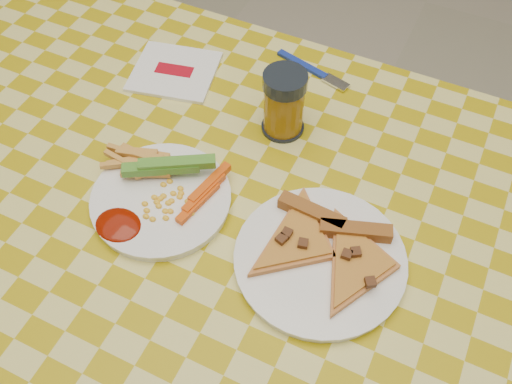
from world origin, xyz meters
TOP-DOWN VIEW (x-y plane):
  - table at (0.00, 0.00)m, footprint 1.28×0.88m
  - plate_left at (-0.09, 0.01)m, footprint 0.23×0.23m
  - plate_right at (0.15, 0.02)m, footprint 0.26×0.26m
  - fries_veggies at (-0.10, 0.03)m, footprint 0.20×0.19m
  - pizza_slices at (0.15, 0.03)m, footprint 0.24×0.22m
  - drink_glass at (0.00, 0.22)m, footprint 0.07×0.07m
  - napkin at (-0.22, 0.26)m, footprint 0.16×0.16m
  - fork at (-0.00, 0.37)m, footprint 0.15×0.05m

SIDE VIEW (x-z plane):
  - table at x=0.00m, z-range 0.30..1.06m
  - napkin at x=-0.22m, z-range 0.76..0.76m
  - fork at x=0.00m, z-range 0.76..0.76m
  - plate_left at x=-0.09m, z-range 0.76..0.77m
  - plate_right at x=0.15m, z-range 0.76..0.77m
  - pizza_slices at x=0.15m, z-range 0.76..0.79m
  - fries_veggies at x=-0.10m, z-range 0.76..0.80m
  - drink_glass at x=0.00m, z-range 0.75..0.87m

